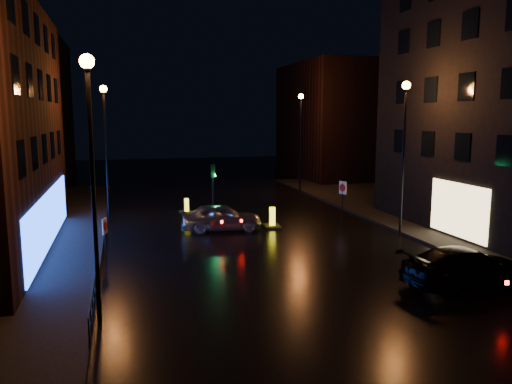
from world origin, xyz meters
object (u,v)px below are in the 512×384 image
at_px(bollard_near, 272,223).
at_px(road_sign_left, 105,230).
at_px(traffic_signal, 213,209).
at_px(bollard_far, 187,210).
at_px(silver_hatchback, 221,217).
at_px(dark_sedan, 465,267).
at_px(road_sign_right, 343,191).

distance_m(bollard_near, road_sign_left, 10.84).
xyz_separation_m(traffic_signal, bollard_far, (-1.55, 1.60, -0.28)).
distance_m(traffic_signal, road_sign_left, 11.61).
relative_size(bollard_far, road_sign_left, 0.59).
bearing_deg(silver_hatchback, traffic_signal, 2.39).
height_order(traffic_signal, bollard_near, traffic_signal).
distance_m(dark_sedan, bollard_near, 12.51).
bearing_deg(road_sign_right, silver_hatchback, -15.03).
bearing_deg(silver_hatchback, bollard_near, -82.40).
xyz_separation_m(traffic_signal, dark_sedan, (7.01, -15.95, 0.25)).
relative_size(traffic_signal, silver_hatchback, 0.75).
bearing_deg(silver_hatchback, road_sign_left, 136.57).
relative_size(dark_sedan, bollard_far, 4.15).
relative_size(silver_hatchback, road_sign_right, 1.86).
bearing_deg(road_sign_right, road_sign_left, 1.90).
bearing_deg(road_sign_left, traffic_signal, 74.08).
distance_m(traffic_signal, road_sign_right, 8.49).
xyz_separation_m(silver_hatchback, road_sign_right, (7.99, 0.93, 1.07)).
bearing_deg(bollard_far, road_sign_left, -124.78).
bearing_deg(bollard_near, traffic_signal, 129.98).
xyz_separation_m(silver_hatchback, bollard_near, (3.08, 0.07, -0.52)).
xyz_separation_m(traffic_signal, road_sign_left, (-6.55, -9.53, 1.09)).
xyz_separation_m(bollard_far, road_sign_right, (9.24, -4.92, 1.64)).
xyz_separation_m(traffic_signal, bollard_near, (2.79, -4.18, -0.24)).
height_order(traffic_signal, road_sign_right, traffic_signal).
height_order(silver_hatchback, bollard_far, silver_hatchback).
bearing_deg(road_sign_right, dark_sedan, 65.24).
relative_size(dark_sedan, road_sign_right, 2.11).
bearing_deg(bollard_far, traffic_signal, -56.47).
bearing_deg(bollard_far, silver_hatchback, -88.49).
distance_m(silver_hatchback, bollard_near, 3.13).
height_order(bollard_near, bollard_far, bollard_near).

